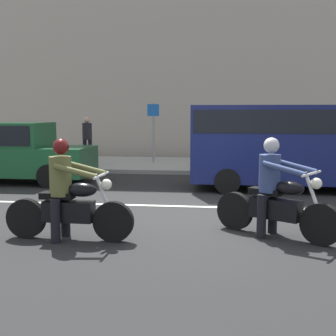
% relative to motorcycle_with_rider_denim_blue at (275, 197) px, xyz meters
% --- Properties ---
extents(ground_plane, '(80.00, 80.00, 0.00)m').
position_rel_motorcycle_with_rider_denim_blue_xyz_m(ground_plane, '(-1.27, 1.26, -0.65)').
color(ground_plane, black).
extents(sidewalk_slab, '(40.00, 4.40, 0.14)m').
position_rel_motorcycle_with_rider_denim_blue_xyz_m(sidewalk_slab, '(-1.27, 9.26, -0.58)').
color(sidewalk_slab, '#99968E').
rests_on(sidewalk_slab, ground_plane).
extents(lane_marking_stripe, '(18.00, 0.14, 0.01)m').
position_rel_motorcycle_with_rider_denim_blue_xyz_m(lane_marking_stripe, '(-1.17, 2.16, -0.65)').
color(lane_marking_stripe, silver).
rests_on(lane_marking_stripe, ground_plane).
extents(motorcycle_with_rider_denim_blue, '(1.88, 1.22, 1.60)m').
position_rel_motorcycle_with_rider_denim_blue_xyz_m(motorcycle_with_rider_denim_blue, '(0.00, 0.00, 0.00)').
color(motorcycle_with_rider_denim_blue, black).
rests_on(motorcycle_with_rider_denim_blue, ground_plane).
extents(motorcycle_with_rider_olive, '(2.07, 0.70, 1.59)m').
position_rel_motorcycle_with_rider_denim_blue_xyz_m(motorcycle_with_rider_olive, '(-3.23, -0.57, -0.00)').
color(motorcycle_with_rider_olive, black).
rests_on(motorcycle_with_rider_olive, ground_plane).
extents(parked_van_navy, '(4.79, 1.96, 2.18)m').
position_rel_motorcycle_with_rider_denim_blue_xyz_m(parked_van_navy, '(0.76, 4.64, 0.62)').
color(parked_van_navy, '#11194C').
rests_on(parked_van_navy, ground_plane).
extents(parked_sedan_forest_green, '(4.58, 1.82, 1.72)m').
position_rel_motorcycle_with_rider_denim_blue_xyz_m(parked_sedan_forest_green, '(-6.94, 4.89, 0.23)').
color(parked_sedan_forest_green, '#164C28').
rests_on(parked_sedan_forest_green, ground_plane).
extents(street_sign_post, '(0.44, 0.08, 2.21)m').
position_rel_motorcycle_with_rider_denim_blue_xyz_m(street_sign_post, '(-3.44, 9.28, 0.84)').
color(street_sign_post, gray).
rests_on(street_sign_post, sidewalk_slab).
extents(pedestrian_bystander, '(0.34, 0.34, 1.71)m').
position_rel_motorcycle_with_rider_denim_blue_xyz_m(pedestrian_bystander, '(-5.68, 8.27, 0.49)').
color(pedestrian_bystander, black).
rests_on(pedestrian_bystander, sidewalk_slab).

